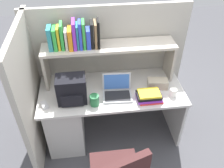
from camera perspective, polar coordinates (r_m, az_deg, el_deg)
The scene contains 13 objects.
ground_plane at distance 3.21m, azimuth -0.11°, elevation -11.30°, with size 8.00×8.00×0.00m, color #4C4C51.
desk at distance 2.91m, azimuth -7.82°, elevation -6.83°, with size 1.60×0.70×0.73m.
cubicle_partition_rear at distance 2.96m, azimuth -1.02°, elevation 4.06°, with size 1.84×0.05×1.55m, color #B2ADA0.
cubicle_partition_left at distance 2.68m, azimuth -18.35°, elevation -2.65°, with size 0.05×1.06×1.55m, color #B2ADA0.
overhead_hutch at distance 2.65m, azimuth -0.67°, elevation 7.31°, with size 1.44×0.28×0.45m.
reference_books_on_shelf at distance 2.53m, azimuth -9.00°, elevation 11.08°, with size 0.52×0.18×0.29m.
laptop at distance 2.60m, azimuth 1.20°, elevation -1.58°, with size 0.32×0.27×0.22m.
backpack at distance 2.50m, azimuth -9.51°, elevation -1.36°, with size 0.30×0.22×0.30m.
computer_mouse at distance 2.58m, azimuth -15.65°, elevation -4.80°, with size 0.06×0.10×0.03m, color silver.
paper_cup at distance 2.67m, azimuth 14.23°, elevation -1.95°, with size 0.08×0.08×0.09m, color white.
tissue_box at distance 2.74m, azimuth 10.71°, elevation 0.11°, with size 0.22×0.12×0.10m, color #BFB299.
snack_canister at distance 2.48m, azimuth -4.17°, elevation -3.84°, with size 0.10×0.10×0.12m, color #26723F.
desk_book_stack at distance 2.57m, azimuth 8.77°, elevation -2.82°, with size 0.27×0.18×0.10m.
Camera 1 is at (-0.25, -2.04, 2.47)m, focal length 38.70 mm.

